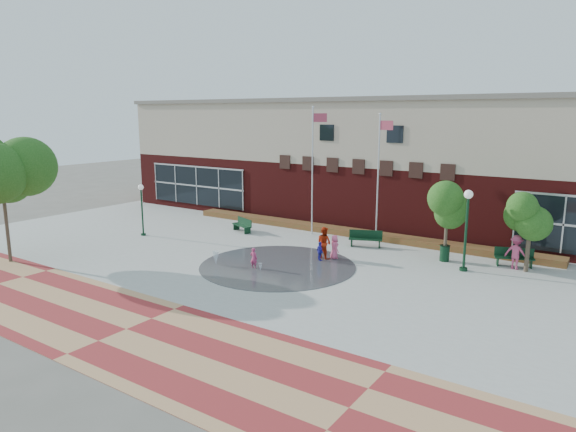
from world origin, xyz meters
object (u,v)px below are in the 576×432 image
Objects in this scene: trash_can at (445,253)px; tree_big_left at (1,173)px; flagpole_left at (313,164)px; child_splash at (254,258)px; flagpole_right at (379,172)px; bench_left at (242,228)px.

tree_big_left is at bearing -145.75° from trash_can.
flagpole_left is 1.24× the size of tree_big_left.
child_splash is at bearing -102.82° from flagpole_left.
flagpole_left reaches higher than flagpole_right.
flagpole_left reaches higher than tree_big_left.
flagpole_left is at bearing 47.73° from bench_left.
flagpole_left reaches higher than trash_can.
trash_can is 0.13× the size of tree_big_left.
bench_left is 13.93m from trash_can.
bench_left is (-4.43, -2.13, -4.47)m from flagpole_left.
tree_big_left is (-15.05, -15.40, 0.38)m from flagpole_right.
child_splash is (5.97, -6.36, 0.26)m from bench_left.
flagpole_right is 7.10× the size of child_splash.
tree_big_left is at bearing 26.24° from child_splash.
flagpole_right is 10.17m from child_splash.
trash_can is (4.92, -1.80, -4.08)m from flagpole_right.
flagpole_right is (4.56, 0.37, -0.23)m from flagpole_left.
trash_can is 0.80× the size of child_splash.
bench_left is 1.71× the size of child_splash.
trash_can is (13.91, 0.69, 0.16)m from bench_left.
bench_left is at bearing -157.28° from flagpole_right.
tree_big_left reaches higher than bench_left.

